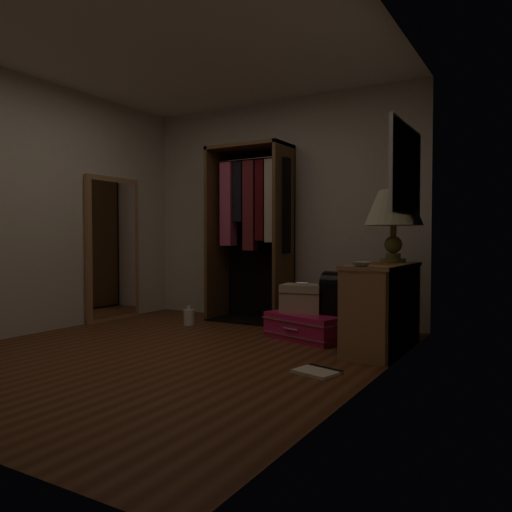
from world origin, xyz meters
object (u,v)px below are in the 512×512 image
Objects in this scene: train_case at (302,298)px; open_wardrobe at (253,219)px; console_bookshelf at (383,305)px; white_jug at (189,317)px; floor_mirror at (113,249)px; black_bag at (343,293)px; table_lamp at (394,210)px; pink_suitcase at (312,326)px.

open_wardrobe is at bearing 138.19° from train_case.
console_bookshelf is 2.25m from white_jug.
black_bag is (2.80, 0.21, -0.39)m from floor_mirror.
white_jug is (-2.23, -0.17, -1.15)m from table_lamp.
black_bag is at bearing -23.04° from open_wardrobe.
open_wardrobe is 1.60m from pink_suitcase.
table_lamp reaches higher than pink_suitcase.
floor_mirror is at bearing -179.22° from console_bookshelf.
floor_mirror is at bearing 175.25° from train_case.
open_wardrobe reaches higher than white_jug.
train_case reaches higher than white_jug.
open_wardrobe is at bearing 52.38° from white_jug.
black_bag is at bearing 23.52° from pink_suitcase.
black_bag is at bearing 1.49° from white_jug.
floor_mirror is 3.81× the size of train_case.
open_wardrobe is 2.16× the size of pink_suitcase.
black_bag is (1.32, -0.56, -0.74)m from open_wardrobe.
open_wardrobe is at bearing 164.27° from black_bag.
black_bag is at bearing -5.73° from train_case.
table_lamp is at bearing 23.40° from black_bag.
console_bookshelf is 2.72× the size of black_bag.
open_wardrobe reaches higher than train_case.
floor_mirror reaches higher than table_lamp.
open_wardrobe is 9.53× the size of white_jug.
floor_mirror is at bearing -168.46° from black_bag.
train_case reaches higher than pink_suitcase.
table_lamp is at bearing 0.96° from train_case.
table_lamp is at bearing 4.43° from white_jug.
floor_mirror is at bearing -174.13° from table_lamp.
floor_mirror is 2.55× the size of table_lamp.
floor_mirror is 2.45m from train_case.
black_bag is at bearing 4.23° from floor_mirror.
table_lamp is 3.09× the size of white_jug.
white_jug is at bearing -161.08° from pink_suitcase.
pink_suitcase is (2.50, 0.18, -0.73)m from floor_mirror.
console_bookshelf is 0.66× the size of floor_mirror.
open_wardrobe reaches higher than black_bag.
black_bag is (-0.43, 0.16, 0.06)m from console_bookshelf.
pink_suitcase is at bearing -168.23° from table_lamp.
console_bookshelf is 0.89m from table_lamp.
console_bookshelf reaches higher than train_case.
white_jug is (-2.23, 0.12, -0.30)m from console_bookshelf.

